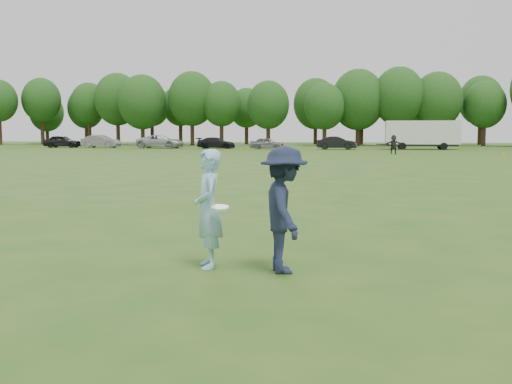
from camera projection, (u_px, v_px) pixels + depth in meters
ground at (208, 268)px, 9.28m from camera, size 200.00×200.00×0.00m
thrower at (208, 209)px, 9.26m from camera, size 0.65×0.79×1.85m
defender at (284, 210)px, 8.95m from camera, size 1.04×1.38×1.90m
player_far_d at (394, 145)px, 53.51m from camera, size 1.63×0.62×1.73m
car_a at (62, 141)px, 73.98m from camera, size 4.61×2.07×1.54m
car_b at (101, 141)px, 73.16m from camera, size 4.85×2.06×1.55m
car_c at (161, 142)px, 71.61m from camera, size 5.82×3.00×1.57m
car_d at (216, 143)px, 70.36m from camera, size 4.54×1.93×1.31m
car_e at (267, 143)px, 68.13m from camera, size 3.87×1.58×1.31m
car_f at (337, 143)px, 66.74m from camera, size 4.52×1.87×1.45m
field_cone at (503, 154)px, 50.85m from camera, size 0.28×0.28×0.30m
disc_in_play at (220, 207)px, 8.92m from camera, size 0.32×0.31×0.08m
cargo_trailer at (422, 134)px, 66.69m from camera, size 9.00×2.75×3.20m
treeline at (358, 101)px, 83.71m from camera, size 130.35×18.39×11.74m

